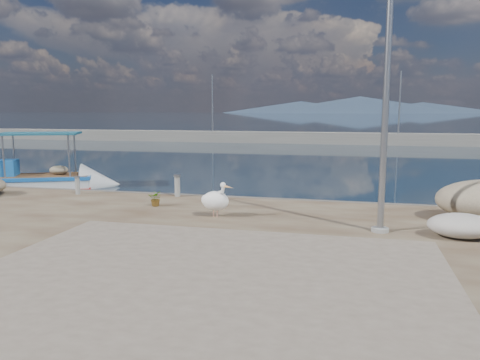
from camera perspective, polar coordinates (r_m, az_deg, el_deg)
name	(u,v)px	position (r m, az deg, el deg)	size (l,w,h in m)	color
ground	(204,252)	(11.97, -4.36, -8.80)	(1400.00, 1400.00, 0.00)	#162635
quay_patch	(205,278)	(8.82, -4.23, -11.78)	(9.00, 7.00, 0.01)	gray
breakwater	(320,138)	(51.07, 9.69, 5.07)	(120.00, 2.20, 7.50)	gray
mountains	(356,106)	(660.89, 13.92, 8.78)	(370.00, 280.00, 22.00)	#28384C
boat_left	(41,183)	(23.37, -23.08, -0.36)	(6.49, 4.35, 2.98)	white
pelican	(216,200)	(13.48, -2.97, -2.49)	(1.09, 0.75, 1.04)	tan
lamp_post	(386,100)	(12.13, 17.35, 9.27)	(0.44, 0.96, 7.00)	gray
bollard_near	(177,185)	(16.82, -7.65, -0.57)	(0.26, 0.26, 0.79)	gray
bollard_far	(77,184)	(18.13, -19.20, -0.52)	(0.22, 0.22, 0.67)	gray
potted_plant	(156,198)	(15.27, -10.20, -2.21)	(0.46, 0.40, 0.51)	#33722D
net_pile_d	(461,226)	(12.54, 25.36, -5.05)	(1.57, 1.18, 0.59)	beige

